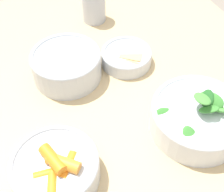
% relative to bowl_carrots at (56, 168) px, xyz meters
% --- Properties ---
extents(dining_table, '(1.00, 0.92, 0.77)m').
position_rel_bowl_carrots_xyz_m(dining_table, '(0.13, -0.14, -0.16)').
color(dining_table, tan).
rests_on(dining_table, ground_plane).
extents(bowl_carrots, '(0.16, 0.16, 0.07)m').
position_rel_bowl_carrots_xyz_m(bowl_carrots, '(0.00, 0.00, 0.00)').
color(bowl_carrots, silver).
rests_on(bowl_carrots, dining_table).
extents(bowl_greens, '(0.19, 0.19, 0.11)m').
position_rel_bowl_carrots_xyz_m(bowl_greens, '(-0.01, -0.29, 0.00)').
color(bowl_greens, silver).
rests_on(bowl_greens, dining_table).
extents(bowl_beans_hotdog, '(0.16, 0.16, 0.07)m').
position_rel_bowl_carrots_xyz_m(bowl_beans_hotdog, '(0.24, -0.10, 0.00)').
color(bowl_beans_hotdog, silver).
rests_on(bowl_beans_hotdog, dining_table).
extents(bowl_cookies, '(0.12, 0.12, 0.04)m').
position_rel_bowl_carrots_xyz_m(bowl_cookies, '(0.23, -0.25, -0.01)').
color(bowl_cookies, silver).
rests_on(bowl_cookies, dining_table).
extents(cup, '(0.07, 0.07, 0.09)m').
position_rel_bowl_carrots_xyz_m(cup, '(0.43, -0.24, 0.01)').
color(cup, '#B2B7C1').
rests_on(cup, dining_table).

